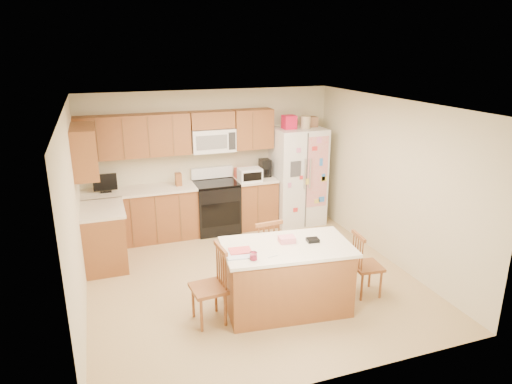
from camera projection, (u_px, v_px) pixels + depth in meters
name	position (u px, v px, depth m)	size (l,w,h in m)	color
ground	(251.00, 278.00, 6.61)	(4.50, 4.50, 0.00)	#9E8859
room_shell	(251.00, 183.00, 6.17)	(4.60, 4.60, 2.52)	beige
cabinetry	(161.00, 190.00, 7.63)	(3.36, 1.56, 2.15)	#955528
stove	(216.00, 206.00, 8.20)	(0.76, 0.65, 1.13)	black
refrigerator	(298.00, 175.00, 8.51)	(0.90, 0.79, 2.04)	white
island	(286.00, 277.00, 5.75)	(1.68, 1.10, 0.96)	#955528
windsor_chair_left	(210.00, 287.00, 5.46)	(0.43, 0.45, 0.97)	#955528
windsor_chair_back	(264.00, 253.00, 6.35)	(0.45, 0.43, 0.98)	#955528
windsor_chair_right	(365.00, 266.00, 6.08)	(0.40, 0.41, 0.88)	#955528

